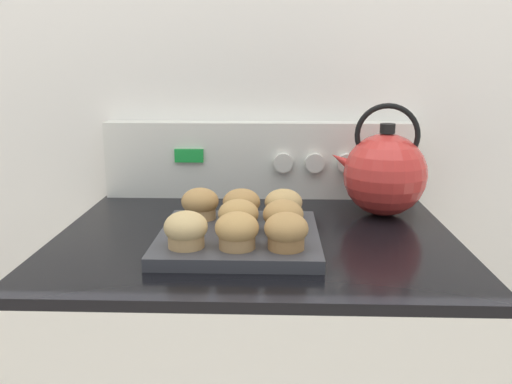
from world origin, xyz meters
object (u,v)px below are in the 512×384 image
Objects in this scene: muffin_r2_c2 at (283,205)px; muffin_r0_c2 at (286,231)px; muffin_r2_c0 at (200,204)px; muffin_r2_c1 at (242,205)px; muffin_r1_c2 at (283,217)px; muffin_r0_c0 at (186,230)px; muffin_r0_c1 at (237,231)px; muffin_r1_c1 at (238,217)px; tea_kettle at (384,173)px; muffin_pan at (239,238)px.

muffin_r0_c2 is at bearing -89.30° from muffin_r2_c2.
muffin_r2_c1 is (0.08, -0.00, 0.00)m from muffin_r2_c0.
muffin_r0_c0 is at bearing -153.77° from muffin_r1_c2.
muffin_r0_c1 and muffin_r1_c1 have the same top height.
muffin_r0_c2 is 1.00× the size of muffin_r1_c1.
muffin_r0_c2 is (0.16, -0.00, 0.00)m from muffin_r0_c0.
tea_kettle reaches higher than muffin_r1_c2.
muffin_pan is 3.94× the size of muffin_r0_c2.
tea_kettle is (0.21, 0.12, 0.04)m from muffin_r2_c2.
muffin_r2_c1 is (0.08, 0.16, 0.00)m from muffin_r0_c0.
tea_kettle is at bearing 29.55° from muffin_r2_c2.
muffin_r1_c2 and muffin_r2_c1 have the same top height.
muffin_r1_c1 is 1.00× the size of muffin_r2_c1.
muffin_r2_c2 is at bearing 45.02° from muffin_r0_c0.
muffin_r1_c1 is at bearing 44.44° from muffin_r0_c0.
muffin_r1_c1 is (-0.08, 0.08, 0.00)m from muffin_r0_c2.
muffin_r0_c2 is 1.00× the size of muffin_r2_c1.
muffin_r2_c2 is at bearing 90.70° from muffin_r0_c2.
muffin_pan is 0.36m from tea_kettle.
muffin_r0_c1 is 0.18m from muffin_r2_c2.
muffin_r0_c2 is at bearing -45.50° from muffin_pan.
muffin_r2_c1 is (-0.00, 0.16, 0.00)m from muffin_r0_c1.
muffin_r1_c1 is 0.08m from muffin_r2_c1.
muffin_r2_c1 is 0.08m from muffin_r2_c2.
muffin_r2_c2 is at bearing -150.45° from tea_kettle.
muffin_r1_c1 and muffin_r2_c2 have the same top height.
muffin_r0_c1 is at bearing -89.11° from muffin_r2_c1.
muffin_r2_c0 is at bearing 134.16° from muffin_r0_c2.
muffin_r0_c1 is at bearing -135.59° from tea_kettle.
muffin_r0_c1 is 1.00× the size of muffin_r1_c2.
muffin_r2_c2 is at bearing -1.24° from muffin_r2_c0.
muffin_r0_c1 is 0.08m from muffin_r0_c2.
muffin_r0_c0 is 0.11m from muffin_r1_c1.
muffin_r2_c0 and muffin_r2_c2 have the same top height.
tea_kettle is at bearing 43.51° from muffin_r1_c2.
muffin_pan is 0.12m from muffin_r0_c2.
muffin_r0_c2 is (0.08, -0.08, 0.04)m from muffin_pan.
muffin_r0_c0 is 0.23m from muffin_r2_c2.
tea_kettle is (0.29, 0.20, 0.04)m from muffin_r1_c1.
muffin_r1_c1 is (0.08, 0.08, 0.00)m from muffin_r0_c0.
muffin_r0_c1 is 0.16m from muffin_r2_c1.
muffin_r0_c2 and muffin_r2_c1 have the same top height.
muffin_r0_c0 is at bearing -135.56° from muffin_r1_c1.
muffin_r1_c2 is 0.30m from tea_kettle.
muffin_r1_c2 is at bearing -0.25° from muffin_r1_c1.
muffin_r2_c1 is at bearing 89.69° from muffin_r1_c1.
muffin_r1_c1 is 0.30× the size of tea_kettle.
muffin_r1_c2 is (0.08, -0.00, 0.00)m from muffin_r1_c1.
muffin_r1_c2 is 1.00× the size of muffin_r2_c2.
muffin_r2_c2 is at bearing 44.87° from muffin_pan.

